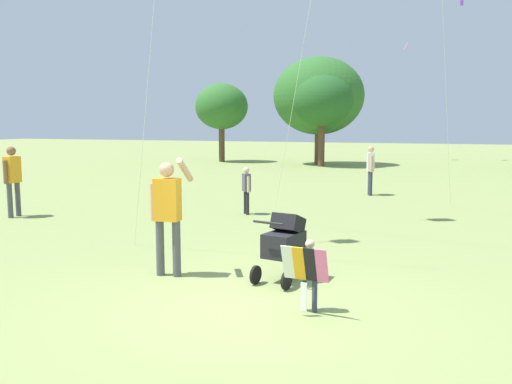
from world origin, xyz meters
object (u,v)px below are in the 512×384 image
person_red_shirt (13,176)px  child_with_butterfly_kite (308,269)px  person_couple_left (246,187)px  stroller (284,241)px  person_adult_flyer (168,208)px  person_sitting_far (371,166)px

person_red_shirt → child_with_butterfly_kite: bearing=-25.6°
child_with_butterfly_kite → person_couple_left: (-3.39, 6.62, 0.16)m
child_with_butterfly_kite → person_couple_left: bearing=117.1°
child_with_butterfly_kite → person_red_shirt: person_red_shirt is taller
child_with_butterfly_kite → person_couple_left: person_couple_left is taller
stroller → person_adult_flyer: bearing=-167.9°
stroller → person_red_shirt: (-8.08, 2.97, 0.45)m
child_with_butterfly_kite → stroller: size_ratio=0.83×
person_adult_flyer → child_with_butterfly_kite: bearing=-19.2°
child_with_butterfly_kite → person_adult_flyer: size_ratio=0.50×
stroller → person_red_shirt: 8.62m
person_red_shirt → person_sitting_far: size_ratio=1.10×
person_adult_flyer → person_red_shirt: 7.15m
person_adult_flyer → person_red_shirt: size_ratio=1.04×
child_with_butterfly_kite → person_couple_left: size_ratio=0.75×
person_adult_flyer → person_sitting_far: 10.81m
person_red_shirt → person_couple_left: size_ratio=1.44×
person_adult_flyer → person_couple_left: person_adult_flyer is taller
stroller → person_couple_left: size_ratio=0.91×
child_with_butterfly_kite → person_sitting_far: bearing=94.6°
person_sitting_far → person_couple_left: size_ratio=1.32×
person_adult_flyer → person_couple_left: 5.84m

